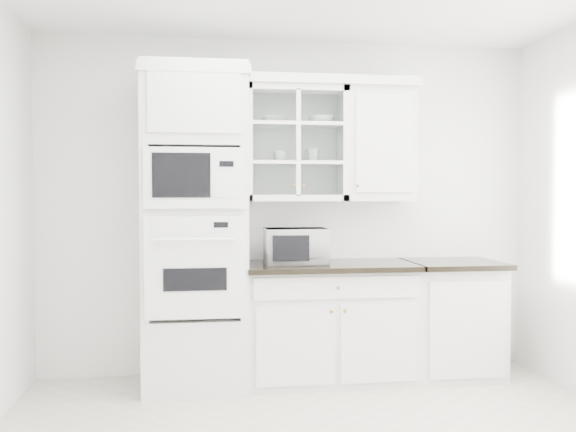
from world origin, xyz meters
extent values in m
cube|color=white|center=(0.00, 1.74, 1.35)|extent=(4.00, 0.02, 2.70)
cube|color=silver|center=(-0.75, 1.43, 1.20)|extent=(0.76, 0.65, 2.40)
cube|color=white|center=(-0.75, 1.09, 0.94)|extent=(0.70, 0.03, 0.72)
cube|color=black|center=(-0.75, 1.07, 0.86)|extent=(0.44, 0.01, 0.16)
cube|color=white|center=(-0.75, 1.09, 1.56)|extent=(0.70, 0.03, 0.43)
cube|color=black|center=(-0.84, 1.07, 1.58)|extent=(0.40, 0.01, 0.31)
cube|color=silver|center=(0.28, 1.45, 0.44)|extent=(1.30, 0.60, 0.88)
cube|color=black|center=(0.28, 1.42, 0.90)|extent=(1.32, 0.67, 0.04)
cube|color=silver|center=(1.28, 1.45, 0.44)|extent=(0.70, 0.60, 0.88)
cube|color=black|center=(1.28, 1.42, 0.90)|extent=(0.72, 0.67, 0.04)
cube|color=silver|center=(0.03, 1.58, 1.85)|extent=(0.80, 0.33, 0.90)
cube|color=silver|center=(0.03, 1.58, 1.70)|extent=(0.74, 0.29, 0.02)
cube|color=silver|center=(0.03, 1.58, 2.00)|extent=(0.74, 0.29, 0.02)
cube|color=silver|center=(0.71, 1.58, 1.85)|extent=(0.55, 0.33, 0.90)
cube|color=white|center=(-0.07, 1.56, 2.33)|extent=(2.14, 0.38, 0.07)
imported|color=white|center=(0.01, 1.43, 1.06)|extent=(0.47, 0.40, 0.27)
imported|color=white|center=(-0.15, 1.57, 2.04)|extent=(0.24, 0.24, 0.05)
imported|color=white|center=(0.23, 1.58, 2.04)|extent=(0.23, 0.23, 0.06)
imported|color=white|center=(-0.09, 1.59, 1.75)|extent=(0.13, 0.13, 0.08)
imported|color=white|center=(0.17, 1.59, 1.76)|extent=(0.12, 0.12, 0.11)
camera|label=1|loc=(-0.67, -3.20, 1.45)|focal=38.00mm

